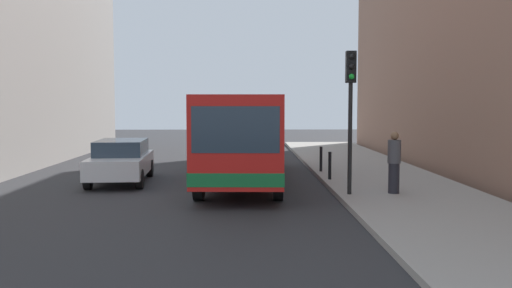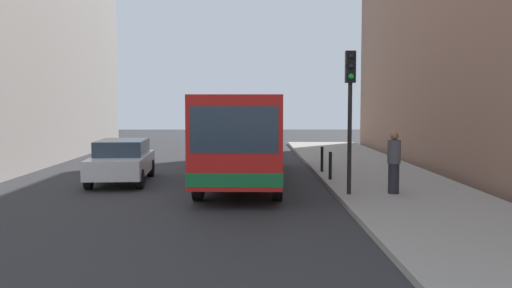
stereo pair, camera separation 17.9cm
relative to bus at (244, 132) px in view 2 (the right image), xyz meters
name	(u,v)px [view 2 (the right image)]	position (x,y,z in m)	size (l,w,h in m)	color
ground_plane	(228,193)	(-0.47, -2.71, -1.73)	(80.00, 80.00, 0.00)	#2D2D30
sidewalk	(402,190)	(4.93, -2.71, -1.65)	(4.40, 40.00, 0.15)	#9E9991
bus	(244,132)	(0.00, 0.00, 0.00)	(2.88, 11.10, 3.00)	red
car_beside_bus	(122,160)	(-4.25, -0.34, -0.94)	(2.07, 4.50, 1.48)	silver
car_behind_bus	(247,138)	(0.04, 11.31, -0.94)	(2.02, 4.47, 1.48)	silver
traffic_light	(350,95)	(3.08, -3.88, 1.28)	(0.28, 0.33, 4.10)	black
bollard_near	(330,166)	(2.98, -0.77, -1.10)	(0.11, 0.11, 0.95)	black
bollard_mid	(322,159)	(2.98, 1.47, -1.10)	(0.11, 0.11, 0.95)	black
pedestrian_near_signal	(394,163)	(4.39, -3.75, -0.67)	(0.38, 0.38, 1.80)	#26262D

